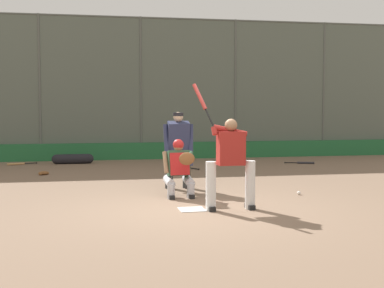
% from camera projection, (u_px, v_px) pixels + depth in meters
% --- Properties ---
extents(ground_plane, '(160.00, 160.00, 0.00)m').
position_uv_depth(ground_plane, '(192.00, 210.00, 9.07)').
color(ground_plane, '#7A604C').
extents(home_plate_marker, '(0.43, 0.43, 0.01)m').
position_uv_depth(home_plate_marker, '(192.00, 209.00, 9.07)').
color(home_plate_marker, white).
rests_on(home_plate_marker, ground_plane).
extents(backstop_fence, '(19.52, 0.08, 4.70)m').
position_uv_depth(backstop_fence, '(141.00, 86.00, 17.69)').
color(backstop_fence, '#515651').
rests_on(backstop_fence, ground_plane).
extents(padding_wall, '(19.06, 0.18, 0.55)m').
position_uv_depth(padding_wall, '(142.00, 151.00, 17.75)').
color(padding_wall, '#236638').
rests_on(padding_wall, ground_plane).
extents(bleachers_beyond, '(13.61, 1.95, 1.16)m').
position_uv_depth(bleachers_beyond, '(190.00, 142.00, 20.33)').
color(bleachers_beyond, slate).
rests_on(bleachers_beyond, ground_plane).
extents(batter_at_plate, '(1.03, 0.61, 2.15)m').
position_uv_depth(batter_at_plate, '(230.00, 160.00, 9.02)').
color(batter_at_plate, silver).
rests_on(batter_at_plate, ground_plane).
extents(catcher_behind_plate, '(0.60, 0.70, 1.12)m').
position_uv_depth(catcher_behind_plate, '(179.00, 167.00, 10.29)').
color(catcher_behind_plate, '#B7B7BC').
rests_on(catcher_behind_plate, ground_plane).
extents(umpire_home, '(0.67, 0.40, 1.64)m').
position_uv_depth(umpire_home, '(178.00, 148.00, 11.38)').
color(umpire_home, '#333333').
rests_on(umpire_home, ground_plane).
extents(spare_bat_near_backstop, '(0.88, 0.34, 0.07)m').
position_uv_depth(spare_bat_near_backstop, '(303.00, 163.00, 16.33)').
color(spare_bat_near_backstop, black).
rests_on(spare_bat_near_backstop, ground_plane).
extents(spare_bat_by_padding, '(0.85, 0.30, 0.07)m').
position_uv_depth(spare_bat_by_padding, '(18.00, 164.00, 16.04)').
color(spare_bat_by_padding, black).
rests_on(spare_bat_by_padding, ground_plane).
extents(spare_bat_first_base_side, '(0.51, 0.76, 0.07)m').
position_uv_depth(spare_bat_first_base_side, '(186.00, 168.00, 15.06)').
color(spare_bat_first_base_side, black).
rests_on(spare_bat_first_base_side, ground_plane).
extents(fielding_glove_on_dirt, '(0.27, 0.21, 0.10)m').
position_uv_depth(fielding_glove_on_dirt, '(43.00, 173.00, 13.68)').
color(fielding_glove_on_dirt, brown).
rests_on(fielding_glove_on_dirt, ground_plane).
extents(baseball_loose, '(0.07, 0.07, 0.07)m').
position_uv_depth(baseball_loose, '(299.00, 193.00, 10.61)').
color(baseball_loose, white).
rests_on(baseball_loose, ground_plane).
extents(equipment_bag_dugout_side, '(1.26, 0.29, 0.29)m').
position_uv_depth(equipment_bag_dugout_side, '(73.00, 159.00, 16.36)').
color(equipment_bag_dugout_side, black).
rests_on(equipment_bag_dugout_side, ground_plane).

